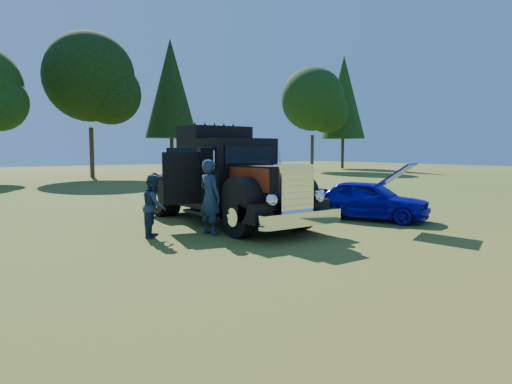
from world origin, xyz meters
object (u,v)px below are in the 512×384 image
object	(u,v)px
diamond_t_truck	(229,182)
spectator_far	(154,206)
spectator_near	(210,197)
hotrod_coupe	(369,200)

from	to	relation	value
diamond_t_truck	spectator_far	size ratio (longest dim) A/B	4.39
spectator_near	hotrod_coupe	bearing A→B (deg)	-106.15
hotrod_coupe	spectator_near	distance (m)	5.59
diamond_t_truck	spectator_far	world-z (taller)	diamond_t_truck
diamond_t_truck	spectator_far	bearing A→B (deg)	-166.49
hotrod_coupe	diamond_t_truck	bearing A→B (deg)	154.68
spectator_far	hotrod_coupe	bearing A→B (deg)	-68.23
hotrod_coupe	spectator_far	world-z (taller)	hotrod_coupe
diamond_t_truck	hotrod_coupe	bearing A→B (deg)	-25.32
hotrod_coupe	spectator_near	bearing A→B (deg)	172.43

